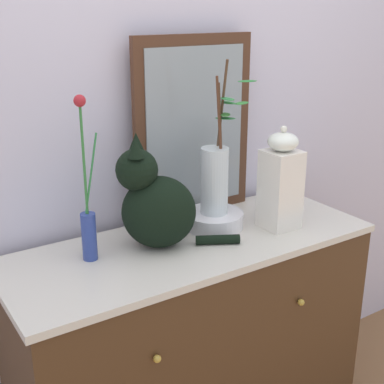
# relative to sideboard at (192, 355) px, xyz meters

# --- Properties ---
(wall_back) EXTENTS (4.40, 0.08, 2.60)m
(wall_back) POSITION_rel_sideboard_xyz_m (0.00, 0.32, 0.84)
(wall_back) COLOR silver
(wall_back) RESTS_ON ground_plane
(sideboard) EXTENTS (1.29, 0.51, 0.93)m
(sideboard) POSITION_rel_sideboard_xyz_m (0.00, 0.00, 0.00)
(sideboard) COLOR #432A17
(sideboard) RESTS_ON ground_plane
(mirror_leaning) EXTENTS (0.49, 0.03, 0.67)m
(mirror_leaning) POSITION_rel_sideboard_xyz_m (0.15, 0.22, 0.80)
(mirror_leaning) COLOR #4B2B1B
(mirror_leaning) RESTS_ON sideboard
(cat_sitting) EXTENTS (0.40, 0.28, 0.38)m
(cat_sitting) POSITION_rel_sideboard_xyz_m (-0.12, 0.04, 0.62)
(cat_sitting) COLOR black
(cat_sitting) RESTS_ON sideboard
(vase_slim_green) EXTENTS (0.07, 0.05, 0.52)m
(vase_slim_green) POSITION_rel_sideboard_xyz_m (-0.34, 0.07, 0.60)
(vase_slim_green) COLOR #2D408F
(vase_slim_green) RESTS_ON sideboard
(bowl_porcelain) EXTENTS (0.21, 0.21, 0.06)m
(bowl_porcelain) POSITION_rel_sideboard_xyz_m (0.14, 0.07, 0.49)
(bowl_porcelain) COLOR white
(bowl_porcelain) RESTS_ON sideboard
(vase_glass_clear) EXTENTS (0.20, 0.13, 0.55)m
(vase_glass_clear) POSITION_rel_sideboard_xyz_m (0.14, 0.07, 0.66)
(vase_glass_clear) COLOR silver
(vase_glass_clear) RESTS_ON bowl_porcelain
(jar_lidded_porcelain) EXTENTS (0.12, 0.12, 0.37)m
(jar_lidded_porcelain) POSITION_rel_sideboard_xyz_m (0.34, -0.06, 0.63)
(jar_lidded_porcelain) COLOR white
(jar_lidded_porcelain) RESTS_ON sideboard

